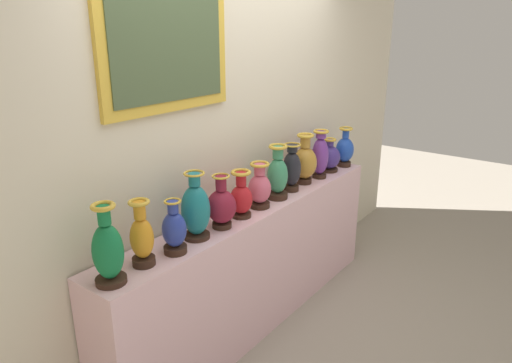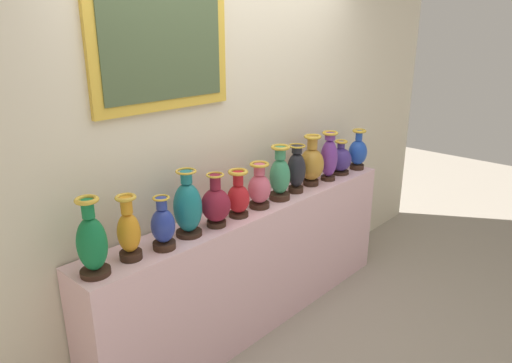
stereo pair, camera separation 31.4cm
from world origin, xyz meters
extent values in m
plane|color=gray|center=(0.00, 0.00, 0.00)|extent=(11.31, 11.31, 0.00)
cube|color=beige|center=(0.00, 0.00, 0.46)|extent=(2.65, 0.34, 0.93)
cube|color=beige|center=(0.00, 0.23, 1.46)|extent=(5.31, 0.10, 2.93)
cube|color=gold|center=(-0.58, 0.16, 2.03)|extent=(0.92, 0.03, 0.76)
cube|color=#455637|center=(-0.58, 0.14, 2.03)|extent=(0.80, 0.01, 0.64)
cylinder|color=#382319|center=(-1.22, -0.04, 0.94)|extent=(0.15, 0.15, 0.03)
ellipsoid|color=#14723D|center=(-1.22, -0.04, 1.10)|extent=(0.15, 0.15, 0.28)
cylinder|color=#14723D|center=(-1.22, -0.04, 1.28)|extent=(0.06, 0.06, 0.09)
torus|color=gold|center=(-1.22, -0.04, 1.33)|extent=(0.12, 0.12, 0.02)
cylinder|color=#382319|center=(-1.01, -0.03, 0.95)|extent=(0.12, 0.12, 0.04)
ellipsoid|color=orange|center=(-1.01, -0.03, 1.08)|extent=(0.12, 0.12, 0.22)
cylinder|color=orange|center=(-1.01, -0.03, 1.23)|extent=(0.06, 0.06, 0.09)
torus|color=gold|center=(-1.01, -0.03, 1.28)|extent=(0.11, 0.11, 0.02)
cylinder|color=#382319|center=(-0.81, -0.06, 0.95)|extent=(0.13, 0.13, 0.04)
ellipsoid|color=#263899|center=(-0.81, -0.06, 1.06)|extent=(0.13, 0.13, 0.20)
cylinder|color=#263899|center=(-0.81, -0.06, 1.20)|extent=(0.06, 0.06, 0.06)
torus|color=gold|center=(-0.81, -0.06, 1.23)|extent=(0.09, 0.09, 0.01)
cylinder|color=#382319|center=(-0.61, -0.02, 0.94)|extent=(0.15, 0.15, 0.03)
ellipsoid|color=#19727A|center=(-0.61, -0.02, 1.10)|extent=(0.17, 0.17, 0.30)
cylinder|color=#19727A|center=(-0.61, -0.02, 1.29)|extent=(0.07, 0.07, 0.07)
torus|color=gold|center=(-0.61, -0.02, 1.32)|extent=(0.12, 0.12, 0.01)
cylinder|color=#382319|center=(-0.41, -0.04, 0.94)|extent=(0.12, 0.12, 0.03)
ellipsoid|color=maroon|center=(-0.41, -0.04, 1.06)|extent=(0.18, 0.18, 0.21)
cylinder|color=maroon|center=(-0.41, -0.04, 1.21)|extent=(0.07, 0.07, 0.09)
torus|color=gold|center=(-0.41, -0.04, 1.26)|extent=(0.11, 0.11, 0.01)
cylinder|color=#382319|center=(-0.21, -0.04, 0.94)|extent=(0.13, 0.13, 0.03)
ellipsoid|color=red|center=(-0.21, -0.04, 1.05)|extent=(0.15, 0.15, 0.19)
cylinder|color=red|center=(-0.21, -0.04, 1.18)|extent=(0.07, 0.07, 0.09)
torus|color=gold|center=(-0.21, -0.04, 1.23)|extent=(0.13, 0.13, 0.02)
cylinder|color=#382319|center=(0.00, -0.03, 0.94)|extent=(0.14, 0.14, 0.03)
ellipsoid|color=#CC5972|center=(0.00, -0.03, 1.06)|extent=(0.15, 0.15, 0.20)
cylinder|color=#CC5972|center=(0.00, -0.03, 1.20)|extent=(0.07, 0.07, 0.07)
torus|color=gold|center=(0.00, -0.03, 1.23)|extent=(0.13, 0.13, 0.02)
cylinder|color=#382319|center=(0.21, -0.03, 0.95)|extent=(0.15, 0.15, 0.04)
ellipsoid|color=#388C60|center=(0.21, -0.03, 1.10)|extent=(0.15, 0.15, 0.25)
cylinder|color=#388C60|center=(0.21, -0.03, 1.27)|extent=(0.08, 0.08, 0.08)
torus|color=gold|center=(0.21, -0.03, 1.31)|extent=(0.13, 0.13, 0.02)
cylinder|color=#382319|center=(0.41, -0.03, 0.95)|extent=(0.11, 0.11, 0.04)
ellipsoid|color=black|center=(0.41, -0.03, 1.10)|extent=(0.14, 0.14, 0.26)
cylinder|color=black|center=(0.41, -0.03, 1.25)|extent=(0.08, 0.08, 0.05)
torus|color=gold|center=(0.41, -0.03, 1.28)|extent=(0.13, 0.13, 0.01)
cylinder|color=#382319|center=(0.61, -0.01, 0.95)|extent=(0.12, 0.12, 0.04)
ellipsoid|color=#B27F2D|center=(0.61, -0.01, 1.09)|extent=(0.19, 0.19, 0.25)
cylinder|color=#B27F2D|center=(0.61, -0.01, 1.26)|extent=(0.08, 0.08, 0.09)
torus|color=gold|center=(0.61, -0.01, 1.31)|extent=(0.13, 0.13, 0.02)
cylinder|color=#382319|center=(0.81, -0.04, 0.94)|extent=(0.11, 0.11, 0.03)
ellipsoid|color=#6B3393|center=(0.81, -0.04, 1.11)|extent=(0.14, 0.14, 0.30)
cylinder|color=#6B3393|center=(0.81, -0.04, 1.28)|extent=(0.08, 0.08, 0.05)
torus|color=gold|center=(0.81, -0.04, 1.31)|extent=(0.13, 0.13, 0.02)
cylinder|color=#382319|center=(1.01, -0.01, 0.94)|extent=(0.15, 0.15, 0.03)
ellipsoid|color=#3F2D7F|center=(1.01, -0.01, 1.05)|extent=(0.18, 0.18, 0.20)
cylinder|color=#3F2D7F|center=(1.01, -0.01, 1.17)|extent=(0.06, 0.06, 0.05)
torus|color=gold|center=(1.01, -0.01, 1.20)|extent=(0.10, 0.10, 0.02)
cylinder|color=#382319|center=(1.22, -0.05, 0.95)|extent=(0.12, 0.12, 0.04)
ellipsoid|color=#1E47B2|center=(1.22, -0.05, 1.07)|extent=(0.16, 0.16, 0.21)
cylinder|color=#1E47B2|center=(1.22, -0.05, 1.22)|extent=(0.06, 0.06, 0.08)
torus|color=gold|center=(1.22, -0.05, 1.26)|extent=(0.12, 0.12, 0.02)
camera|label=1|loc=(-2.39, -1.78, 2.12)|focal=32.77mm
camera|label=2|loc=(-2.19, -2.03, 2.12)|focal=32.77mm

